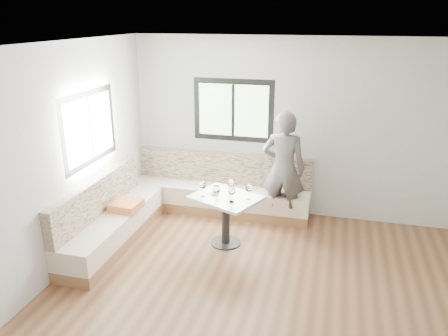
{
  "coord_description": "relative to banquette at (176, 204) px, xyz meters",
  "views": [
    {
      "loc": [
        0.7,
        -4.13,
        3.08
      ],
      "look_at": [
        -0.74,
        1.32,
        1.1
      ],
      "focal_mm": 35.0,
      "sensor_mm": 36.0,
      "label": 1
    }
  ],
  "objects": [
    {
      "name": "person",
      "position": [
        1.57,
        0.45,
        0.56
      ],
      "size": [
        0.66,
        0.44,
        1.78
      ],
      "primitive_type": "imported",
      "rotation": [
        0.0,
        0.0,
        3.12
      ],
      "color": "#514B4C",
      "rests_on": "ground"
    },
    {
      "name": "banquette",
      "position": [
        0.0,
        0.0,
        0.0
      ],
      "size": [
        2.9,
        2.8,
        0.95
      ],
      "color": "brown",
      "rests_on": "ground"
    },
    {
      "name": "wine_glass_c",
      "position": [
        1.03,
        -0.58,
        0.54
      ],
      "size": [
        0.1,
        0.1,
        0.22
      ],
      "color": "white",
      "rests_on": "table"
    },
    {
      "name": "wine_glass_e",
      "position": [
        1.22,
        -0.42,
        0.54
      ],
      "size": [
        0.1,
        0.1,
        0.22
      ],
      "color": "white",
      "rests_on": "table"
    },
    {
      "name": "wine_glass_a",
      "position": [
        0.59,
        -0.47,
        0.54
      ],
      "size": [
        0.1,
        0.1,
        0.22
      ],
      "color": "white",
      "rests_on": "table"
    },
    {
      "name": "wine_glass_b",
      "position": [
        0.81,
        -0.57,
        0.54
      ],
      "size": [
        0.1,
        0.1,
        0.22
      ],
      "color": "white",
      "rests_on": "table"
    },
    {
      "name": "wine_glass_d",
      "position": [
        0.94,
        -0.31,
        0.54
      ],
      "size": [
        0.1,
        0.1,
        0.22
      ],
      "color": "white",
      "rests_on": "table"
    },
    {
      "name": "table",
      "position": [
        0.9,
        -0.42,
        0.21
      ],
      "size": [
        1.08,
        0.97,
        0.72
      ],
      "rotation": [
        0.0,
        0.0,
        -0.41
      ],
      "color": "black",
      "rests_on": "ground"
    },
    {
      "name": "room",
      "position": [
        1.51,
        -1.55,
        1.08
      ],
      "size": [
        5.01,
        5.01,
        2.81
      ],
      "color": "brown",
      "rests_on": "ground"
    },
    {
      "name": "olive_ramekin",
      "position": [
        0.73,
        -0.35,
        0.41
      ],
      "size": [
        0.11,
        0.11,
        0.05
      ],
      "color": "white",
      "rests_on": "table"
    }
  ]
}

